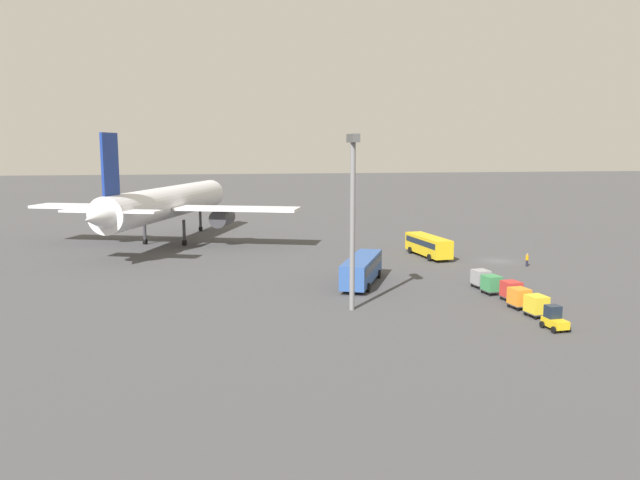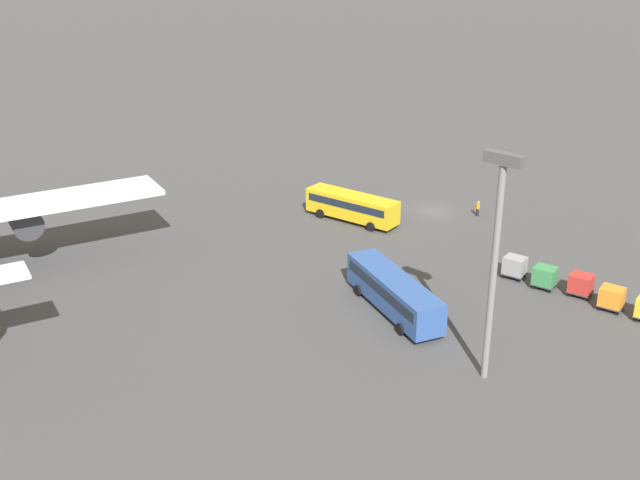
{
  "view_description": "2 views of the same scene",
  "coord_description": "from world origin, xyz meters",
  "px_view_note": "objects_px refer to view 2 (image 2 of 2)",
  "views": [
    {
      "loc": [
        -80.34,
        39.8,
        15.78
      ],
      "look_at": [
        -3.38,
        25.91,
        4.16
      ],
      "focal_mm": 35.0,
      "sensor_mm": 36.0,
      "label": 1
    },
    {
      "loc": [
        -46.91,
        71.84,
        32.02
      ],
      "look_at": [
        -2.67,
        22.27,
        4.19
      ],
      "focal_mm": 45.0,
      "sensor_mm": 36.0,
      "label": 2
    }
  ],
  "objects_px": {
    "cargo_cart_red": "(581,284)",
    "worker_person": "(478,208)",
    "cargo_cart_orange": "(612,297)",
    "cargo_cart_grey": "(515,266)",
    "cargo_cart_green": "(545,276)",
    "shuttle_bus_far": "(394,291)",
    "shuttle_bus_near": "(352,205)"
  },
  "relations": [
    {
      "from": "cargo_cart_red",
      "to": "worker_person",
      "type": "bearing_deg",
      "value": -32.84
    },
    {
      "from": "cargo_cart_orange",
      "to": "cargo_cart_grey",
      "type": "bearing_deg",
      "value": -1.52
    },
    {
      "from": "cargo_cart_green",
      "to": "cargo_cart_grey",
      "type": "bearing_deg",
      "value": -3.56
    },
    {
      "from": "worker_person",
      "to": "shuttle_bus_far",
      "type": "bearing_deg",
      "value": 105.26
    },
    {
      "from": "shuttle_bus_far",
      "to": "cargo_cart_red",
      "type": "height_order",
      "value": "shuttle_bus_far"
    },
    {
      "from": "shuttle_bus_near",
      "to": "cargo_cart_orange",
      "type": "height_order",
      "value": "shuttle_bus_near"
    },
    {
      "from": "shuttle_bus_far",
      "to": "cargo_cart_red",
      "type": "xyz_separation_m",
      "value": [
        -10.61,
        -13.3,
        -0.71
      ]
    },
    {
      "from": "shuttle_bus_near",
      "to": "cargo_cart_green",
      "type": "xyz_separation_m",
      "value": [
        -23.65,
        1.4,
        -0.63
      ]
    },
    {
      "from": "cargo_cart_orange",
      "to": "cargo_cart_green",
      "type": "bearing_deg",
      "value": -0.49
    },
    {
      "from": "shuttle_bus_near",
      "to": "cargo_cart_green",
      "type": "height_order",
      "value": "shuttle_bus_near"
    },
    {
      "from": "shuttle_bus_near",
      "to": "cargo_cart_green",
      "type": "bearing_deg",
      "value": 171.21
    },
    {
      "from": "worker_person",
      "to": "cargo_cart_orange",
      "type": "relative_size",
      "value": 0.8
    },
    {
      "from": "cargo_cart_red",
      "to": "cargo_cart_orange",
      "type": "bearing_deg",
      "value": 166.33
    },
    {
      "from": "cargo_cart_orange",
      "to": "cargo_cart_grey",
      "type": "distance_m",
      "value": 9.36
    },
    {
      "from": "cargo_cart_green",
      "to": "cargo_cart_grey",
      "type": "relative_size",
      "value": 1.0
    },
    {
      "from": "cargo_cart_grey",
      "to": "cargo_cart_green",
      "type": "bearing_deg",
      "value": 176.44
    },
    {
      "from": "cargo_cart_grey",
      "to": "shuttle_bus_near",
      "type": "bearing_deg",
      "value": -3.35
    },
    {
      "from": "worker_person",
      "to": "cargo_cart_grey",
      "type": "distance_m",
      "value": 16.07
    },
    {
      "from": "shuttle_bus_near",
      "to": "cargo_cart_red",
      "type": "height_order",
      "value": "shuttle_bus_near"
    },
    {
      "from": "worker_person",
      "to": "shuttle_bus_near",
      "type": "bearing_deg",
      "value": 47.81
    },
    {
      "from": "shuttle_bus_far",
      "to": "cargo_cart_grey",
      "type": "bearing_deg",
      "value": -84.41
    },
    {
      "from": "shuttle_bus_near",
      "to": "shuttle_bus_far",
      "type": "relative_size",
      "value": 0.88
    },
    {
      "from": "shuttle_bus_far",
      "to": "cargo_cart_grey",
      "type": "xyz_separation_m",
      "value": [
        -4.37,
        -12.79,
        -0.71
      ]
    },
    {
      "from": "cargo_cart_orange",
      "to": "cargo_cart_red",
      "type": "relative_size",
      "value": 1.0
    },
    {
      "from": "shuttle_bus_near",
      "to": "cargo_cart_red",
      "type": "xyz_separation_m",
      "value": [
        -26.77,
        0.69,
        -0.63
      ]
    },
    {
      "from": "shuttle_bus_far",
      "to": "worker_person",
      "type": "xyz_separation_m",
      "value": [
        6.67,
        -24.45,
        -1.03
      ]
    },
    {
      "from": "worker_person",
      "to": "cargo_cart_red",
      "type": "xyz_separation_m",
      "value": [
        -17.28,
        11.15,
        0.32
      ]
    },
    {
      "from": "cargo_cart_green",
      "to": "shuttle_bus_far",
      "type": "bearing_deg",
      "value": 59.25
    },
    {
      "from": "shuttle_bus_near",
      "to": "shuttle_bus_far",
      "type": "xyz_separation_m",
      "value": [
        -16.15,
        13.99,
        0.08
      ]
    },
    {
      "from": "shuttle_bus_near",
      "to": "cargo_cart_grey",
      "type": "distance_m",
      "value": 20.57
    },
    {
      "from": "worker_person",
      "to": "cargo_cart_grey",
      "type": "xyz_separation_m",
      "value": [
        -11.04,
        11.67,
        0.32
      ]
    },
    {
      "from": "worker_person",
      "to": "cargo_cart_grey",
      "type": "bearing_deg",
      "value": 133.43
    }
  ]
}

